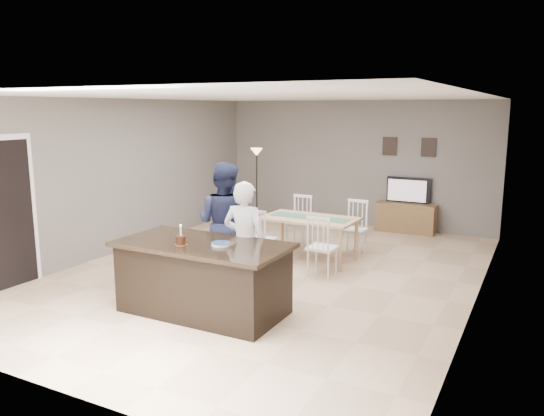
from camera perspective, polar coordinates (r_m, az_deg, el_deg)
The scene contains 14 objects.
floor at distance 8.33m, azimuth -0.21°, elevation -7.01°, with size 8.00×8.00×0.00m, color #D1A985.
room_shell at distance 7.99m, azimuth -0.22°, elevation 4.53°, with size 8.00×8.00×8.00m.
kitchen_island at distance 6.73m, azimuth -7.39°, elevation -7.41°, with size 2.15×1.10×0.90m.
tv_console at distance 11.31m, azimuth 14.18°, elevation -1.02°, with size 1.20×0.40×0.60m, color brown.
television at distance 11.28m, azimuth 14.39°, elevation 1.84°, with size 0.91×0.12×0.53m, color black.
tv_screen_glow at distance 11.20m, azimuth 14.30°, elevation 1.82°, with size 0.78×0.78×0.00m, color orange.
picture_frames at distance 11.32m, azimuth 14.51°, elevation 6.39°, with size 1.10×0.02×0.38m.
doorway at distance 8.28m, azimuth -26.88°, elevation 0.66°, with size 0.00×2.10×2.65m.
woman at distance 6.93m, azimuth -2.95°, elevation -3.73°, with size 0.59×0.39×1.62m, color silver.
man at distance 7.76m, azimuth -5.15°, elevation -1.61°, with size 0.86×0.67×1.77m, color #1A1E3A.
birthday_cake at distance 6.54m, azimuth -9.76°, elevation -3.40°, with size 0.16×0.16×0.25m.
plate_stack at distance 6.45m, azimuth -5.54°, elevation -3.87°, with size 0.24×0.24×0.04m.
dining_table at distance 8.91m, azimuth 4.04°, elevation -1.82°, with size 1.59×1.80×0.95m.
floor_lamp at distance 11.36m, azimuth -1.67°, elevation 4.54°, with size 0.25×0.25×1.70m.
Camera 1 is at (3.68, -7.04, 2.54)m, focal length 35.00 mm.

